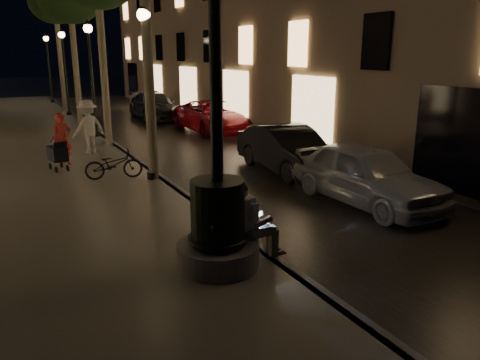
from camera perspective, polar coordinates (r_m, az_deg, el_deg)
ground at (r=20.39m, az=-15.67°, el=4.26°), size 120.00×120.00×0.00m
cobble_lane at (r=21.19m, az=-7.71°, el=5.12°), size 6.00×45.00×0.02m
promenade at (r=19.97m, az=-26.96°, el=3.23°), size 8.00×45.00×0.20m
curb_strip at (r=20.37m, az=-15.69°, el=4.54°), size 0.25×45.00×0.20m
fountain_lamppost at (r=7.72m, az=-2.75°, el=-3.55°), size 1.40×1.40×5.21m
seated_man_laptop at (r=8.07m, az=1.25°, el=-4.78°), size 1.03×0.35×1.40m
tree_far at (r=31.00m, az=-21.61°, el=19.34°), size 3.00×3.00×7.50m
lamp_curb_a at (r=13.19m, az=-11.31°, el=12.98°), size 0.36×0.36×4.81m
lamp_curb_b at (r=20.98m, az=-17.74°, el=13.32°), size 0.36×0.36×4.81m
lamp_curb_c at (r=28.89m, az=-20.67°, el=13.42°), size 0.36×0.36×4.81m
lamp_curb_d at (r=36.83m, az=-22.34°, el=13.46°), size 0.36×0.36×4.81m
stroller at (r=15.30m, az=-21.35°, el=2.99°), size 0.55×1.03×1.04m
car_front at (r=12.13m, az=15.11°, el=0.72°), size 1.93×4.50×1.52m
car_second at (r=14.87m, az=5.86°, el=3.70°), size 1.78×4.53×1.47m
car_third at (r=22.65m, az=-3.22°, el=7.77°), size 2.52×5.38×1.49m
car_rear at (r=27.40m, az=-10.42°, el=8.84°), size 2.26×5.16×1.48m
car_fifth at (r=30.51m, az=-11.36°, el=9.19°), size 1.49×3.79×1.23m
pedestrian_red at (r=15.92m, az=-20.82°, el=4.65°), size 0.69×0.55×1.67m
pedestrian_white at (r=17.55m, az=-18.01°, el=6.20°), size 1.41×1.12×1.90m
bicycle at (r=13.80m, az=-15.15°, el=1.85°), size 1.67×0.85×0.84m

